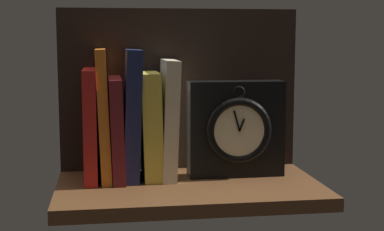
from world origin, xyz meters
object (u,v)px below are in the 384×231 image
Objects in this scene: book_yellow_seinlanguage at (151,125)px; book_cream_twain at (169,119)px; book_orange_pandolfini at (104,115)px; framed_clock at (236,129)px; book_red_requiem at (91,125)px; book_maroon_dawkins at (117,129)px; book_navy_bierce at (132,115)px.

book_cream_twain is (3.60, 0.00, 1.24)cm from book_yellow_seinlanguage.
book_cream_twain is at bearing 0.00° from book_orange_pandolfini.
framed_clock is at bearing -2.83° from book_orange_pandolfini.
book_cream_twain is 1.22× the size of framed_clock.
book_red_requiem is 1.04× the size of book_yellow_seinlanguage.
book_red_requiem is 1.09× the size of book_maroon_dawkins.
book_cream_twain is 13.82cm from framed_clock.
book_navy_bierce reaches higher than book_red_requiem.
book_cream_twain is (12.87, 0.00, -1.09)cm from book_orange_pandolfini.
framed_clock is at bearing -3.13° from book_maroon_dawkins.
book_navy_bierce is at bearing 0.00° from book_red_requiem.
book_yellow_seinlanguage is at bearing 175.64° from framed_clock.
book_cream_twain is at bearing -0.00° from book_navy_bierce.
book_maroon_dawkins is 0.95× the size of book_yellow_seinlanguage.
book_navy_bierce is 4.34cm from book_yellow_seinlanguage.
book_red_requiem is 11.85cm from book_yellow_seinlanguage.
book_red_requiem is 0.85× the size of book_orange_pandolfini.
book_red_requiem is 0.85× the size of book_navy_bierce.
book_navy_bierce is 7.37cm from book_cream_twain.
book_red_requiem is 1.13× the size of framed_clock.
book_maroon_dawkins is 0.85× the size of book_cream_twain.
book_red_requiem is 3.21cm from book_orange_pandolfini.
book_yellow_seinlanguage is at bearing -0.00° from book_navy_bierce.
book_orange_pandolfini is at bearing 180.00° from book_yellow_seinlanguage.
book_orange_pandolfini is 3.79cm from book_maroon_dawkins.
book_navy_bierce is at bearing 180.00° from book_yellow_seinlanguage.
book_navy_bierce reaches higher than book_maroon_dawkins.
book_maroon_dawkins is 4.11cm from book_navy_bierce.
book_yellow_seinlanguage is at bearing 180.00° from book_cream_twain.
book_navy_bierce is 1.09× the size of book_cream_twain.
book_navy_bierce reaches higher than book_cream_twain.
book_orange_pandolfini reaches higher than framed_clock.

